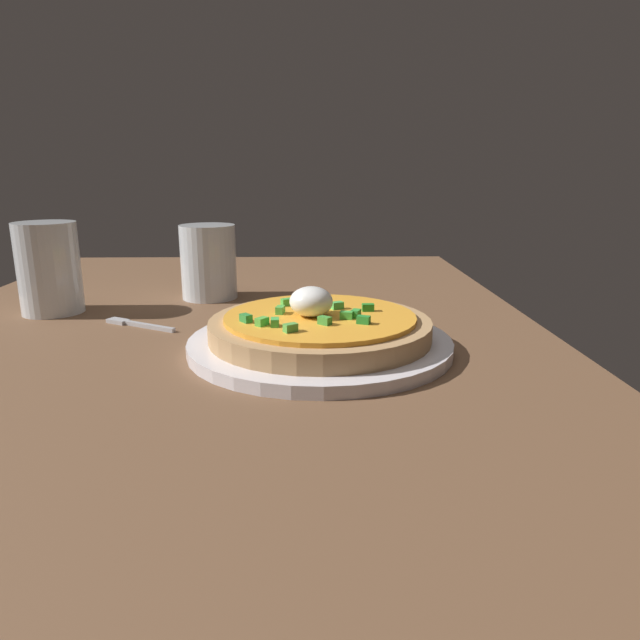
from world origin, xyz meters
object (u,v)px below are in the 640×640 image
at_px(pizza, 320,326).
at_px(cup_far, 209,265).
at_px(cup_near, 49,272).
at_px(plate, 320,344).
at_px(fork, 135,324).

relative_size(pizza, cup_far, 2.18).
bearing_deg(cup_far, cup_near, 113.53).
height_order(plate, pizza, pizza).
distance_m(pizza, cup_near, 0.40).
distance_m(plate, cup_far, 0.31).
distance_m(cup_far, fork, 0.18).
bearing_deg(fork, pizza, -174.86).
height_order(pizza, cup_far, cup_far).
height_order(pizza, cup_near, cup_near).
height_order(pizza, fork, pizza).
xyz_separation_m(cup_near, fork, (-0.07, -0.13, -0.05)).
height_order(plate, cup_near, cup_near).
distance_m(pizza, cup_far, 0.30).
xyz_separation_m(cup_near, cup_far, (0.09, -0.20, -0.01)).
relative_size(plate, cup_far, 2.59).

